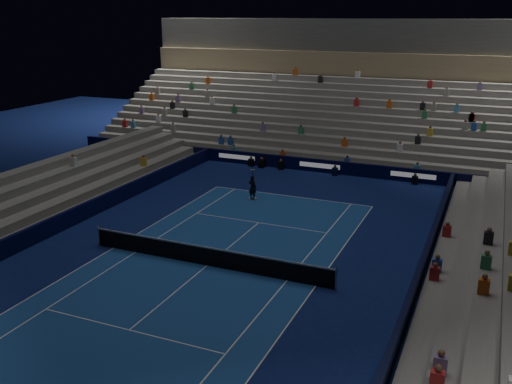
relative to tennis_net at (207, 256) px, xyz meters
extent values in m
plane|color=#0D1952|center=(0.00, 0.00, -0.50)|extent=(90.00, 90.00, 0.00)
cube|color=navy|center=(0.00, 0.00, -0.50)|extent=(10.97, 23.77, 0.01)
cube|color=black|center=(0.00, 18.50, 0.00)|extent=(44.00, 0.25, 1.00)
cube|color=black|center=(9.70, 0.00, 0.00)|extent=(0.25, 37.00, 1.00)
cube|color=black|center=(-9.70, 0.00, 0.00)|extent=(0.25, 37.00, 1.00)
cube|color=slate|center=(0.00, 19.50, -0.25)|extent=(44.00, 1.00, 0.50)
cube|color=slate|center=(0.00, 20.50, 0.00)|extent=(44.00, 1.00, 1.00)
cube|color=slate|center=(0.00, 21.50, 0.25)|extent=(44.00, 1.00, 1.50)
cube|color=slate|center=(0.00, 22.50, 0.50)|extent=(44.00, 1.00, 2.00)
cube|color=slate|center=(0.00, 23.50, 0.75)|extent=(44.00, 1.00, 2.50)
cube|color=slate|center=(0.00, 24.50, 1.00)|extent=(44.00, 1.00, 3.00)
cube|color=slate|center=(0.00, 25.50, 1.25)|extent=(44.00, 1.00, 3.50)
cube|color=slate|center=(0.00, 26.50, 1.50)|extent=(44.00, 1.00, 4.00)
cube|color=slate|center=(0.00, 27.50, 1.75)|extent=(44.00, 1.00, 4.50)
cube|color=slate|center=(0.00, 28.50, 2.00)|extent=(44.00, 1.00, 5.00)
cube|color=slate|center=(0.00, 29.50, 2.25)|extent=(44.00, 1.00, 5.50)
cube|color=slate|center=(0.00, 30.50, 2.50)|extent=(44.00, 1.00, 6.00)
cube|color=#93805A|center=(0.00, 31.60, 6.60)|extent=(44.00, 0.60, 2.20)
cube|color=#4A4A47|center=(0.00, 33.00, 9.20)|extent=(44.00, 2.40, 3.00)
cube|color=slate|center=(10.50, 0.00, -0.25)|extent=(1.00, 37.00, 0.50)
cube|color=slate|center=(11.50, 0.00, 0.00)|extent=(1.00, 37.00, 1.00)
cube|color=slate|center=(12.50, 0.00, 0.25)|extent=(1.00, 37.00, 1.50)
cube|color=slate|center=(-10.50, 0.00, -0.25)|extent=(1.00, 37.00, 0.50)
cube|color=slate|center=(-11.50, 0.00, 0.00)|extent=(1.00, 37.00, 1.00)
cube|color=slate|center=(-12.50, 0.00, 0.25)|extent=(1.00, 37.00, 1.50)
cylinder|color=#B2B2B7|center=(-6.40, 0.00, 0.05)|extent=(0.10, 0.10, 1.10)
cylinder|color=#B2B2B7|center=(6.40, 0.00, 0.05)|extent=(0.10, 0.10, 1.10)
cube|color=black|center=(0.00, 0.00, -0.05)|extent=(12.80, 0.03, 0.90)
cube|color=white|center=(0.00, 0.00, 0.44)|extent=(12.80, 0.04, 0.08)
imported|color=black|center=(-2.09, 10.31, 0.31)|extent=(0.67, 0.53, 1.63)
cube|color=black|center=(-4.65, 18.08, -0.18)|extent=(0.54, 0.63, 0.64)
cylinder|color=black|center=(-4.65, 17.61, 0.01)|extent=(0.20, 0.36, 0.16)
camera|label=1|loc=(12.06, -22.16, 11.13)|focal=39.85mm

